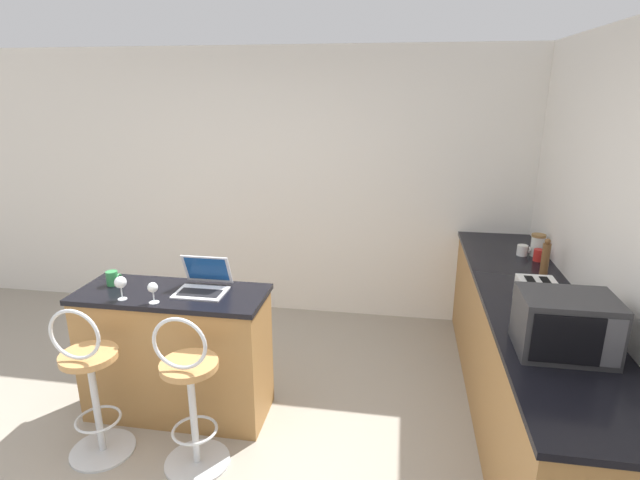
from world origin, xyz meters
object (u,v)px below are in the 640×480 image
at_px(bar_stool_far, 190,396).
at_px(mug_white, 523,250).
at_px(toaster, 537,295).
at_px(storage_jar, 538,245).
at_px(wine_glass_tall, 121,283).
at_px(laptop, 204,282).
at_px(mug_red, 539,255).
at_px(mug_green, 113,278).
at_px(pepper_mill, 545,258).
at_px(bar_stool_near, 91,386).
at_px(microwave, 566,325).
at_px(wine_glass_short, 153,289).

bearing_deg(bar_stool_far, mug_white, 37.73).
distance_m(bar_stool_far, toaster, 2.18).
relative_size(bar_stool_far, toaster, 3.72).
xyz_separation_m(bar_stool_far, storage_jar, (2.27, 1.68, 0.52)).
distance_m(storage_jar, wine_glass_tall, 3.15).
xyz_separation_m(laptop, wine_glass_tall, (-0.46, -0.23, 0.06)).
bearing_deg(mug_red, mug_green, -161.69).
bearing_deg(mug_white, pepper_mill, -82.24).
bearing_deg(mug_white, mug_green, -159.06).
xyz_separation_m(bar_stool_near, wine_glass_tall, (0.07, 0.33, 0.55)).
height_order(microwave, pepper_mill, microwave).
bearing_deg(mug_green, mug_white, 20.94).
bearing_deg(mug_red, toaster, -104.14).
height_order(mug_red, wine_glass_tall, wine_glass_tall).
height_order(bar_stool_near, microwave, microwave).
relative_size(storage_jar, mug_green, 1.83).
relative_size(bar_stool_far, mug_white, 10.25).
height_order(storage_jar, pepper_mill, pepper_mill).
bearing_deg(mug_white, wine_glass_tall, -153.88).
xyz_separation_m(microwave, mug_white, (0.14, 1.59, -0.11)).
bearing_deg(mug_red, storage_jar, 83.08).
xyz_separation_m(storage_jar, mug_red, (-0.02, -0.13, -0.04)).
height_order(storage_jar, wine_glass_short, storage_jar).
bearing_deg(microwave, mug_white, 85.01).
bearing_deg(laptop, toaster, 1.64).
bearing_deg(bar_stool_near, pepper_mill, 23.57).
relative_size(toaster, mug_green, 2.84).
distance_m(toaster, wine_glass_tall, 2.61).
xyz_separation_m(mug_white, wine_glass_tall, (-2.73, -1.34, 0.07)).
distance_m(pepper_mill, wine_glass_short, 2.73).
bearing_deg(bar_stool_far, laptop, 101.20).
xyz_separation_m(laptop, pepper_mill, (2.33, 0.68, 0.07)).
distance_m(mug_red, wine_glass_tall, 3.08).
bearing_deg(wine_glass_short, laptop, 47.20).
bearing_deg(storage_jar, microwave, -98.88).
relative_size(storage_jar, mug_red, 1.89).
bearing_deg(mug_white, wine_glass_short, -151.59).
relative_size(mug_green, wine_glass_tall, 0.63).
relative_size(toaster, storage_jar, 1.55).
height_order(microwave, toaster, microwave).
distance_m(mug_white, wine_glass_short, 2.85).
bearing_deg(pepper_mill, mug_green, -166.90).
height_order(wine_glass_short, wine_glass_tall, wine_glass_tall).
bearing_deg(mug_white, bar_stool_far, -142.27).
distance_m(bar_stool_far, wine_glass_tall, 0.86).
bearing_deg(wine_glass_tall, mug_red, 23.33).
relative_size(laptop, wine_glass_tall, 2.10).
bearing_deg(wine_glass_tall, mug_white, 26.12).
xyz_separation_m(bar_stool_near, laptop, (0.53, 0.57, 0.49)).
bearing_deg(storage_jar, wine_glass_tall, -154.61).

